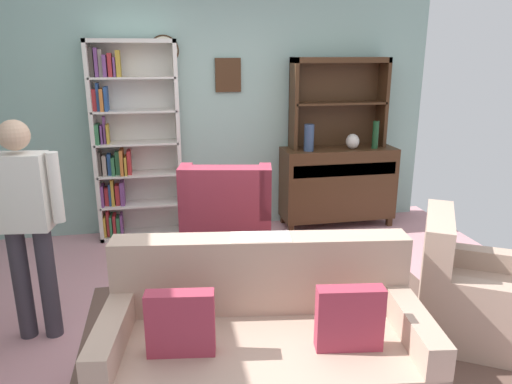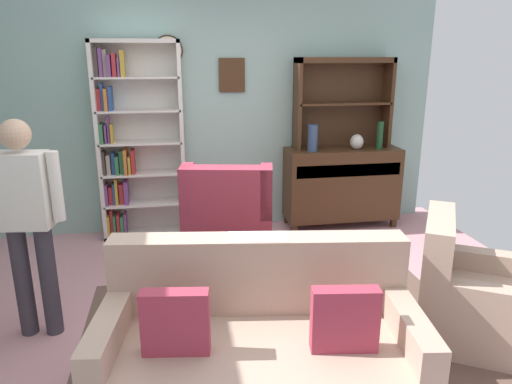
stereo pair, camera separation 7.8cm
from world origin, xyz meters
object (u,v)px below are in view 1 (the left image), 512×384
armchair_floral (470,297)px  person_reading (26,217)px  vase_round (353,141)px  couch_floral (263,348)px  vase_tall (309,138)px  sideboard (337,183)px  book_stack (270,259)px  bottle_wine (375,135)px  coffee_table (262,271)px  wingback_chair (227,233)px  sideboard_hutch (339,90)px  bookshelf (130,144)px

armchair_floral → person_reading: 3.14m
vase_round → couch_floral: vase_round is taller
vase_round → vase_tall: bearing=-178.5°
sideboard → book_stack: sideboard is taller
vase_tall → bottle_wine: bearing=-0.7°
vase_tall → person_reading: person_reading is taller
sideboard → person_reading: (-2.91, -1.79, 0.40)m
vase_round → coffee_table: vase_round is taller
coffee_table → sideboard: bearing=54.5°
sideboard → vase_round: bearing=-27.2°
bottle_wine → coffee_table: size_ratio=0.39×
couch_floral → wingback_chair: size_ratio=1.81×
sideboard_hutch → vase_tall: size_ratio=3.73×
bottle_wine → book_stack: (-1.61, -1.73, -0.61)m
vase_tall → book_stack: size_ratio=1.81×
couch_floral → vase_tall: bearing=67.7°
sideboard → vase_round: vase_round is taller
bookshelf → book_stack: 2.27m
bottle_wine → vase_tall: bearing=179.3°
sideboard_hutch → vase_tall: 0.66m
couch_floral → coffee_table: couch_floral is taller
bottle_wine → person_reading: 3.72m
couch_floral → wingback_chair: (0.03, 1.69, 0.07)m
sideboard → wingback_chair: 1.77m
vase_tall → bottle_wine: bottle_wine is taller
couch_floral → armchair_floral: bearing=12.1°
bookshelf → couch_floral: size_ratio=1.10×
bookshelf → wingback_chair: (0.87, -1.11, -0.65)m
sideboard → vase_tall: vase_tall is taller
sideboard_hutch → vase_round: (0.13, -0.18, -0.55)m
vase_round → book_stack: bearing=-127.6°
vase_round → coffee_table: (-1.41, -1.73, -0.65)m
bookshelf → couch_floral: bearing=-73.2°
sideboard_hutch → armchair_floral: 2.79m
coffee_table → sideboard_hutch: bearing=56.1°
coffee_table → couch_floral: bearing=-101.7°
person_reading → armchair_floral: bearing=-10.9°
couch_floral → bottle_wine: bearing=54.7°
vase_tall → bottle_wine: (0.78, -0.01, 0.01)m
coffee_table → book_stack: size_ratio=4.92×
book_stack → vase_round: bearing=52.4°
sideboard_hutch → book_stack: sideboard_hutch is taller
sideboard → bottle_wine: size_ratio=4.17×
bookshelf → bottle_wine: bearing=-3.7°
vase_round → wingback_chair: size_ratio=0.16×
sideboard_hutch → vase_round: bearing=-53.5°
sideboard → bottle_wine: (0.39, -0.09, 0.57)m
couch_floral → book_stack: (0.25, 0.89, 0.15)m
sideboard_hutch → sideboard: bearing=-90.0°
bookshelf → vase_round: (2.44, -0.15, -0.03)m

